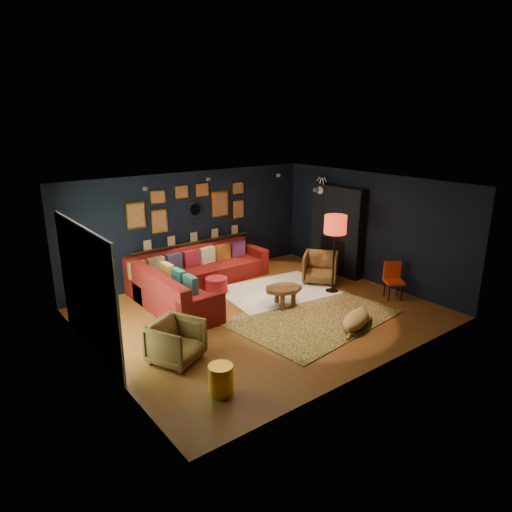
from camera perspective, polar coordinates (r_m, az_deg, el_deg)
floor at (r=9.34m, az=0.78°, el=-7.17°), size 6.50×6.50×0.00m
room_walls at (r=8.80m, az=0.82°, el=2.32°), size 6.50×6.50×6.50m
sectional at (r=10.30m, az=-8.18°, el=-3.03°), size 3.41×2.69×0.86m
ledge at (r=11.13m, az=-7.78°, el=1.75°), size 3.20×0.12×0.04m
gallery_wall at (r=10.95m, az=-8.12°, el=6.26°), size 3.15×0.04×1.02m
sunburst_mirror at (r=11.03m, az=-7.60°, el=5.79°), size 0.47×0.16×0.47m
fireplace at (r=11.63m, az=10.07°, el=2.84°), size 0.31×1.60×2.20m
deer_head at (r=11.80m, az=8.69°, el=8.22°), size 0.50×0.28×0.45m
sliding_door at (r=8.04m, az=-20.36°, el=-3.94°), size 0.06×2.80×2.20m
ceiling_spots at (r=9.24m, az=-2.27°, el=9.14°), size 3.30×2.50×0.06m
shag_rug at (r=10.44m, az=2.60°, el=-4.39°), size 2.63×2.05×0.03m
leopard_rug at (r=9.22m, az=7.05°, el=-7.56°), size 3.35×2.56×0.02m
coffee_table at (r=9.52m, az=3.45°, el=-4.37°), size 0.96×0.82×0.41m
pouf at (r=10.32m, az=-4.97°, el=-3.62°), size 0.50×0.50×0.33m
armchair_left at (r=7.59m, az=-10.01°, el=-10.26°), size 0.98×0.96×0.77m
armchair_right at (r=11.00m, az=8.05°, el=-1.27°), size 1.06×1.06×0.80m
gold_stool at (r=6.78m, az=-4.42°, el=-15.16°), size 0.36×0.36×0.45m
orange_chair at (r=10.38m, az=16.77°, el=-2.57°), size 0.52×0.52×0.81m
floor_lamp at (r=10.10m, az=9.88°, el=3.50°), size 0.49×0.49×1.78m
dog at (r=8.85m, az=12.42°, el=-7.46°), size 1.41×1.06×0.40m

